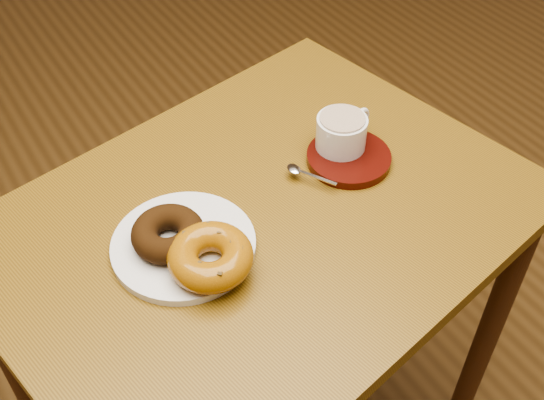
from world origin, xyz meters
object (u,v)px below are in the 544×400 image
coffee_cup (342,132)px  donut_plate (184,245)px  cafe_table (262,266)px  saucer (349,158)px

coffee_cup → donut_plate: bearing=176.8°
cafe_table → coffee_cup: coffee_cup is taller
cafe_table → donut_plate: (-0.13, 0.00, 0.13)m
donut_plate → saucer: 0.32m
donut_plate → coffee_cup: bearing=9.1°
donut_plate → saucer: saucer is taller
cafe_table → coffee_cup: size_ratio=8.40×
cafe_table → donut_plate: donut_plate is taller
cafe_table → donut_plate: 0.18m
saucer → donut_plate: bearing=-175.5°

